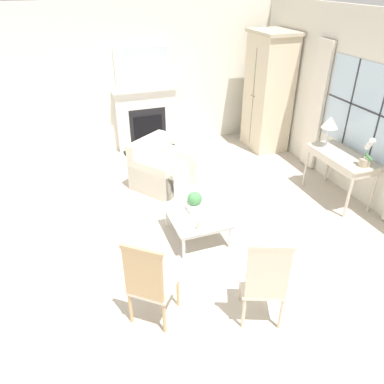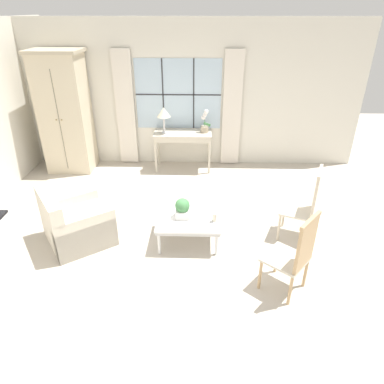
% 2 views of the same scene
% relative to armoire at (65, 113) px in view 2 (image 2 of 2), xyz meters
% --- Properties ---
extents(ground_plane, '(14.00, 14.00, 0.00)m').
position_rel_armoire_xyz_m(ground_plane, '(2.16, -2.62, -1.15)').
color(ground_plane, '#BCB2A3').
extents(wall_back_windowed, '(7.20, 0.14, 2.80)m').
position_rel_armoire_xyz_m(wall_back_windowed, '(2.16, 0.40, 0.23)').
color(wall_back_windowed, silver).
rests_on(wall_back_windowed, ground_plane).
extents(armoire, '(0.94, 0.72, 2.29)m').
position_rel_armoire_xyz_m(armoire, '(0.00, 0.00, 0.00)').
color(armoire, beige).
rests_on(armoire, ground_plane).
extents(console_table, '(1.13, 0.53, 0.77)m').
position_rel_armoire_xyz_m(console_table, '(2.26, 0.05, -0.47)').
color(console_table, beige).
rests_on(console_table, ground_plane).
extents(table_lamp, '(0.26, 0.26, 0.50)m').
position_rel_armoire_xyz_m(table_lamp, '(1.90, -0.00, 0.01)').
color(table_lamp, silver).
rests_on(table_lamp, console_table).
extents(potted_orchid, '(0.19, 0.15, 0.45)m').
position_rel_armoire_xyz_m(potted_orchid, '(2.68, 0.08, -0.21)').
color(potted_orchid, tan).
rests_on(potted_orchid, console_table).
extents(armchair_upholstered, '(1.16, 1.17, 0.81)m').
position_rel_armoire_xyz_m(armchair_upholstered, '(0.90, -2.49, -0.87)').
color(armchair_upholstered, beige).
rests_on(armchair_upholstered, ground_plane).
extents(side_chair_wooden, '(0.57, 0.57, 1.09)m').
position_rel_armoire_xyz_m(side_chair_wooden, '(4.08, -2.33, -0.56)').
color(side_chair_wooden, beige).
rests_on(side_chair_wooden, ground_plane).
extents(accent_chair_wooden, '(0.62, 0.62, 1.05)m').
position_rel_armoire_xyz_m(accent_chair_wooden, '(3.68, -3.41, -0.58)').
color(accent_chair_wooden, beige).
rests_on(accent_chair_wooden, ground_plane).
extents(coffee_table, '(0.86, 0.75, 0.38)m').
position_rel_armoire_xyz_m(coffee_table, '(2.47, -2.43, -0.81)').
color(coffee_table, silver).
rests_on(coffee_table, ground_plane).
extents(potted_plant_small, '(0.20, 0.20, 0.29)m').
position_rel_armoire_xyz_m(potted_plant_small, '(2.38, -2.44, -0.62)').
color(potted_plant_small, white).
rests_on(potted_plant_small, coffee_table).
extents(pillar_candle, '(0.09, 0.09, 0.14)m').
position_rel_armoire_xyz_m(pillar_candle, '(2.82, -2.54, -0.70)').
color(pillar_candle, silver).
rests_on(pillar_candle, coffee_table).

